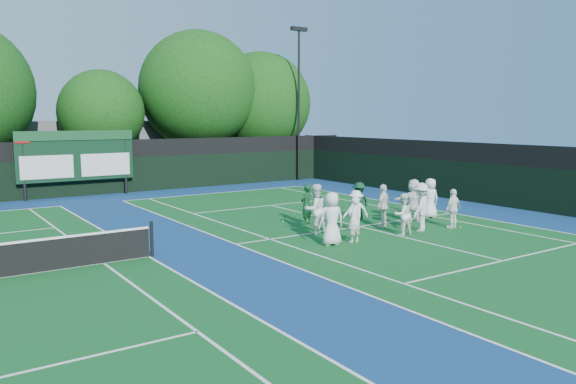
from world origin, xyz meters
TOP-DOWN VIEW (x-y plane):
  - ground at (0.00, 0.00)m, footprint 120.00×120.00m
  - court_apron at (-6.00, 1.00)m, footprint 34.00×32.00m
  - near_court at (0.00, 1.00)m, footprint 11.05×23.85m
  - back_fence at (-6.00, 16.00)m, footprint 34.00×0.08m
  - divider_fence_right at (9.00, 1.00)m, footprint 0.08×32.00m
  - scoreboard at (-7.01, 15.59)m, footprint 6.00×0.21m
  - clubhouse at (-2.00, 24.00)m, footprint 18.00×6.00m
  - light_pole_right at (7.50, 15.70)m, footprint 1.20×0.30m
  - tree_c at (-4.32, 19.58)m, footprint 5.14×5.14m
  - tree_d at (2.12, 19.58)m, footprint 7.83×7.83m
  - tree_e at (6.96, 19.58)m, footprint 7.23×7.23m
  - tennis_ball_0 at (-1.96, -1.11)m, footprint 0.07×0.07m
  - tennis_ball_2 at (3.06, -1.40)m, footprint 0.07×0.07m
  - tennis_ball_3 at (-1.92, 3.48)m, footprint 0.07×0.07m
  - tennis_ball_4 at (-1.13, 4.04)m, footprint 0.07×0.07m
  - player_front_0 at (-2.89, -0.89)m, footprint 0.98×0.74m
  - player_front_1 at (-1.98, -0.97)m, footprint 0.64×0.49m
  - player_front_2 at (0.24, -1.07)m, footprint 0.81×0.66m
  - player_front_3 at (1.35, -0.91)m, footprint 1.35×1.10m
  - player_front_4 at (2.82, -1.21)m, footprint 0.93×0.47m
  - player_back_0 at (-2.25, 0.86)m, footprint 0.95×0.76m
  - player_back_1 at (-0.63, 0.48)m, footprint 1.12×0.86m
  - player_back_2 at (0.72, 0.43)m, footprint 1.07×0.77m
  - player_back_3 at (2.51, 0.55)m, footprint 1.70×0.80m
  - player_back_4 at (3.77, 0.79)m, footprint 0.92×0.71m
  - coach_left at (-1.45, 2.51)m, footprint 0.69×0.58m
  - coach_right at (1.07, 2.24)m, footprint 1.05×0.66m

SIDE VIEW (x-z plane):
  - ground at x=0.00m, z-range 0.00..0.00m
  - court_apron at x=-6.00m, z-range 0.00..0.01m
  - near_court at x=0.00m, z-range 0.01..0.01m
  - tennis_ball_0 at x=-1.96m, z-range 0.00..0.07m
  - tennis_ball_2 at x=3.06m, z-range 0.00..0.07m
  - tennis_ball_3 at x=-1.92m, z-range 0.00..0.07m
  - tennis_ball_4 at x=-1.13m, z-range 0.00..0.07m
  - player_front_4 at x=2.82m, z-range 0.00..1.52m
  - player_front_2 at x=0.24m, z-range 0.00..1.53m
  - player_back_1 at x=-0.63m, z-range 0.00..1.54m
  - coach_right at x=1.07m, z-range 0.00..1.56m
  - player_front_1 at x=-1.98m, z-range 0.00..1.57m
  - coach_left at x=-1.45m, z-range 0.00..1.62m
  - player_back_2 at x=0.72m, z-range 0.00..1.68m
  - player_back_4 at x=3.77m, z-range 0.00..1.69m
  - player_back_3 at x=2.51m, z-range 0.00..1.77m
  - player_front_0 at x=-2.89m, z-range 0.00..1.79m
  - player_front_3 at x=1.35m, z-range 0.00..1.82m
  - player_back_0 at x=-2.25m, z-range 0.00..1.84m
  - back_fence at x=-6.00m, z-range -0.14..2.86m
  - divider_fence_right at x=9.00m, z-range -0.14..2.86m
  - clubhouse at x=-2.00m, z-range 0.00..4.00m
  - scoreboard at x=-7.01m, z-range 0.42..3.97m
  - tree_c at x=-4.32m, z-range 0.84..7.95m
  - tree_e at x=6.96m, z-range 0.64..9.51m
  - tree_d at x=2.12m, z-range 0.87..10.83m
  - light_pole_right at x=7.50m, z-range 1.24..11.36m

